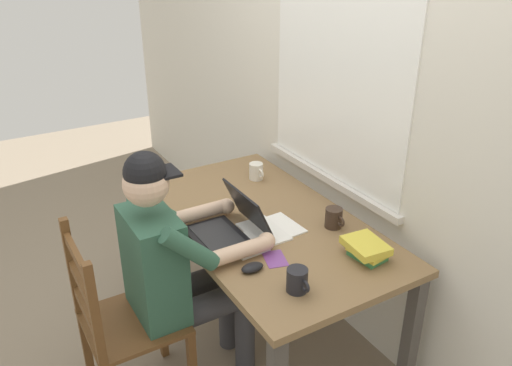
# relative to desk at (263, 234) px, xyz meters

# --- Properties ---
(ground_plane) EXTENTS (8.00, 8.00, 0.00)m
(ground_plane) POSITION_rel_desk_xyz_m (0.00, 0.00, -0.65)
(ground_plane) COLOR gray
(back_wall) EXTENTS (6.00, 0.08, 2.60)m
(back_wall) POSITION_rel_desk_xyz_m (-0.00, 0.49, 0.65)
(back_wall) COLOR silver
(back_wall) RESTS_ON ground
(desk) EXTENTS (1.50, 0.83, 0.73)m
(desk) POSITION_rel_desk_xyz_m (0.00, 0.00, 0.00)
(desk) COLOR olive
(desk) RESTS_ON ground
(seated_person) EXTENTS (0.50, 0.60, 1.24)m
(seated_person) POSITION_rel_desk_xyz_m (0.06, -0.49, 0.03)
(seated_person) COLOR #2D5642
(seated_person) RESTS_ON ground
(wooden_chair) EXTENTS (0.42, 0.42, 0.93)m
(wooden_chair) POSITION_rel_desk_xyz_m (0.06, -0.77, -0.19)
(wooden_chair) COLOR brown
(wooden_chair) RESTS_ON ground
(laptop) EXTENTS (0.33, 0.32, 0.22)m
(laptop) POSITION_rel_desk_xyz_m (0.05, -0.21, 0.14)
(laptop) COLOR black
(laptop) RESTS_ON desk
(computer_mouse) EXTENTS (0.06, 0.10, 0.03)m
(computer_mouse) POSITION_rel_desk_xyz_m (0.35, -0.27, 0.10)
(computer_mouse) COLOR black
(computer_mouse) RESTS_ON desk
(coffee_mug_white) EXTENTS (0.12, 0.08, 0.10)m
(coffee_mug_white) POSITION_rel_desk_xyz_m (-0.42, 0.21, 0.13)
(coffee_mug_white) COLOR silver
(coffee_mug_white) RESTS_ON desk
(coffee_mug_dark) EXTENTS (0.12, 0.08, 0.10)m
(coffee_mug_dark) POSITION_rel_desk_xyz_m (0.24, 0.26, 0.14)
(coffee_mug_dark) COLOR #38281E
(coffee_mug_dark) RESTS_ON desk
(coffee_mug_spare) EXTENTS (0.12, 0.09, 0.10)m
(coffee_mug_spare) POSITION_rel_desk_xyz_m (0.56, -0.18, 0.14)
(coffee_mug_spare) COLOR black
(coffee_mug_spare) RESTS_ON desk
(book_stack_main) EXTENTS (0.20, 0.17, 0.08)m
(book_stack_main) POSITION_rel_desk_xyz_m (0.52, 0.21, 0.13)
(book_stack_main) COLOR #38844C
(book_stack_main) RESTS_ON desk
(paper_pile_near_laptop) EXTENTS (0.23, 0.21, 0.01)m
(paper_pile_near_laptop) POSITION_rel_desk_xyz_m (0.11, 0.02, 0.09)
(paper_pile_near_laptop) COLOR white
(paper_pile_near_laptop) RESTS_ON desk
(paper_pile_back_corner) EXTENTS (0.26, 0.17, 0.01)m
(paper_pile_back_corner) POSITION_rel_desk_xyz_m (0.11, -0.06, 0.09)
(paper_pile_back_corner) COLOR white
(paper_pile_back_corner) RESTS_ON desk
(paper_pile_side) EXTENTS (0.19, 0.15, 0.01)m
(paper_pile_side) POSITION_rel_desk_xyz_m (0.17, -0.19, 0.09)
(paper_pile_side) COLOR white
(paper_pile_side) RESTS_ON desk
(landscape_photo_print) EXTENTS (0.15, 0.12, 0.00)m
(landscape_photo_print) POSITION_rel_desk_xyz_m (0.33, -0.14, 0.09)
(landscape_photo_print) COLOR #7A4293
(landscape_photo_print) RESTS_ON desk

